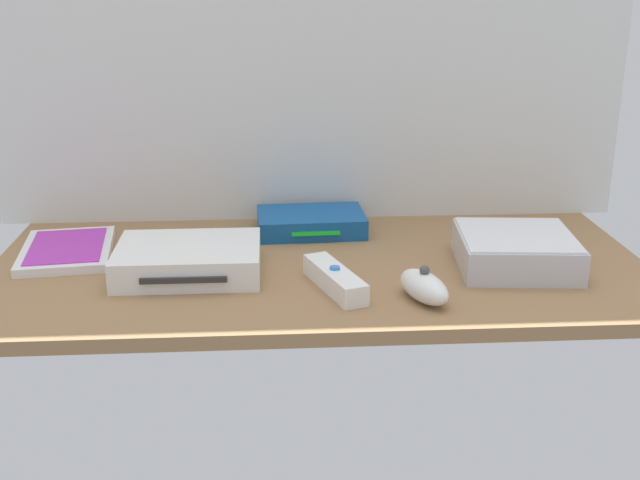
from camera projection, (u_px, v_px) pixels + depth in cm
name	position (u px, v px, depth cm)	size (l,w,h in cm)	color
ground_plane	(320.00, 271.00, 121.56)	(100.00, 48.00, 2.00)	#936D47
back_wall	(311.00, 36.00, 134.07)	(110.00, 1.20, 64.00)	silver
game_console	(189.00, 260.00, 117.04)	(21.06, 16.56, 4.40)	white
mini_computer	(516.00, 251.00, 119.48)	(18.45, 18.45, 5.30)	silver
game_case	(67.00, 250.00, 125.23)	(15.72, 20.46, 1.56)	white
network_router	(311.00, 222.00, 135.88)	(18.50, 12.95, 3.40)	#145193
remote_wand	(335.00, 279.00, 111.53)	(8.32, 15.15, 3.40)	white
remote_nunchuk	(424.00, 287.00, 107.56)	(7.76, 10.92, 5.10)	white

